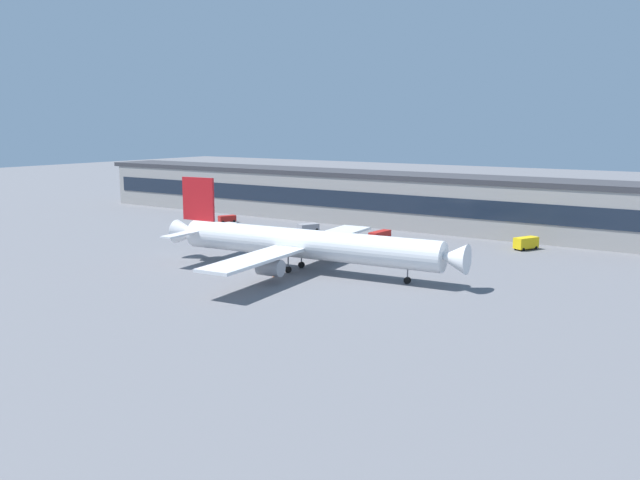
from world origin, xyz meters
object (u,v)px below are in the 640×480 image
at_px(follow_me_car, 227,218).
at_px(traffic_cone_0, 233,272).
at_px(belt_loader, 380,235).
at_px(pushback_tractor, 308,227).
at_px(crew_van, 526,243).
at_px(traffic_cone_1, 274,275).
at_px(airliner, 302,244).

distance_m(follow_me_car, traffic_cone_0, 60.91).
bearing_deg(belt_loader, pushback_tractor, 175.62).
height_order(crew_van, traffic_cone_1, crew_van).
relative_size(belt_loader, crew_van, 1.15).
bearing_deg(traffic_cone_1, airliner, 75.75).
relative_size(belt_loader, pushback_tractor, 1.19).
bearing_deg(belt_loader, traffic_cone_1, -86.08).
height_order(follow_me_car, pushback_tractor, follow_me_car).
bearing_deg(pushback_tractor, airliner, -56.33).
relative_size(follow_me_car, traffic_cone_0, 8.21).
xyz_separation_m(belt_loader, pushback_tractor, (-20.18, 1.55, -0.10)).
height_order(crew_van, traffic_cone_0, crew_van).
bearing_deg(traffic_cone_1, belt_loader, 93.92).
relative_size(follow_me_car, pushback_tractor, 0.88).
height_order(airliner, belt_loader, airliner).
xyz_separation_m(follow_me_car, traffic_cone_0, (41.24, -44.82, -0.80)).
bearing_deg(traffic_cone_0, traffic_cone_1, 18.14).
bearing_deg(airliner, traffic_cone_1, -104.25).
distance_m(follow_me_car, crew_van, 75.88).
xyz_separation_m(belt_loader, crew_van, (30.19, 6.49, 0.31)).
xyz_separation_m(crew_van, traffic_cone_0, (-34.45, -50.16, -1.17)).
relative_size(traffic_cone_0, traffic_cone_1, 0.86).
distance_m(traffic_cone_0, traffic_cone_1, 7.47).
distance_m(crew_van, traffic_cone_0, 60.86).
bearing_deg(airliner, traffic_cone_0, -135.91).
height_order(pushback_tractor, traffic_cone_0, pushback_tractor).
distance_m(belt_loader, traffic_cone_1, 41.45).
xyz_separation_m(follow_me_car, belt_loader, (45.50, -1.15, 0.06)).
bearing_deg(follow_me_car, airliner, -36.17).
bearing_deg(pushback_tractor, belt_loader, -4.38).
xyz_separation_m(pushback_tractor, traffic_cone_0, (15.92, -45.21, -0.76)).
relative_size(pushback_tractor, traffic_cone_0, 9.34).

